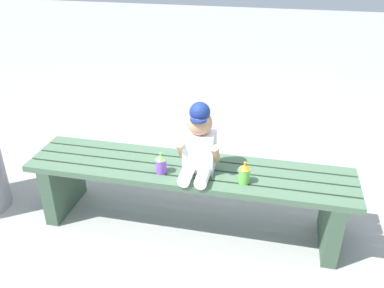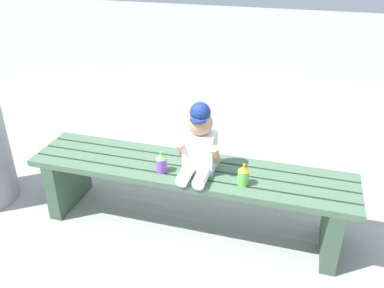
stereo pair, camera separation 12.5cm
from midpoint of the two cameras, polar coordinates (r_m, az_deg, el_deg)
ground_plane at (r=2.53m, az=-1.91°, el=-11.25°), size 16.00×16.00×0.00m
park_bench at (r=2.36m, az=-2.02°, el=-5.83°), size 1.86×0.40×0.41m
child_figure at (r=2.18m, az=-0.67°, el=0.11°), size 0.23×0.27×0.40m
sippy_cup_left at (r=2.23m, az=-5.98°, el=-2.76°), size 0.06×0.06×0.12m
sippy_cup_right at (r=2.15m, az=5.76°, el=-4.12°), size 0.06×0.06×0.12m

